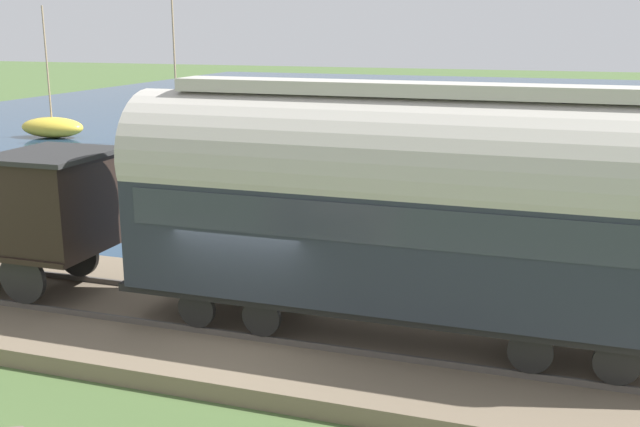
# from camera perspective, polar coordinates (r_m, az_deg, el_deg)

# --- Properties ---
(ground_plane) EXTENTS (200.00, 200.00, 0.00)m
(ground_plane) POSITION_cam_1_polar(r_m,az_deg,el_deg) (15.02, -5.32, -10.31)
(ground_plane) COLOR #476033
(harbor_water) EXTENTS (80.00, 80.00, 0.01)m
(harbor_water) POSITION_cam_1_polar(r_m,az_deg,el_deg) (56.87, 12.77, 7.52)
(harbor_water) COLOR navy
(harbor_water) RESTS_ON ground
(rail_embankment) EXTENTS (5.62, 56.00, 0.47)m
(rail_embankment) POSITION_cam_1_polar(r_m,az_deg,el_deg) (15.50, -4.35, -8.77)
(rail_embankment) COLOR #756651
(rail_embankment) RESTS_ON ground
(steam_locomotive) EXTENTS (2.48, 6.14, 3.22)m
(steam_locomotive) POSITION_cam_1_polar(r_m,az_deg,el_deg) (18.02, -22.58, 0.31)
(steam_locomotive) COLOR black
(steam_locomotive) RESTS_ON rail_embankment
(passenger_coach) EXTENTS (2.55, 10.92, 4.76)m
(passenger_coach) POSITION_cam_1_polar(r_m,az_deg,el_deg) (13.79, 6.34, 0.90)
(passenger_coach) COLOR black
(passenger_coach) RESTS_ON rail_embankment
(sailboat_yellow) EXTENTS (2.18, 3.90, 7.27)m
(sailboat_yellow) POSITION_cam_1_polar(r_m,az_deg,el_deg) (45.40, -19.72, 6.24)
(sailboat_yellow) COLOR gold
(sailboat_yellow) RESTS_ON harbor_water
(sailboat_green) EXTENTS (2.08, 3.64, 8.15)m
(sailboat_green) POSITION_cam_1_polar(r_m,az_deg,el_deg) (40.94, -10.77, 6.12)
(sailboat_green) COLOR #236B42
(sailboat_green) RESTS_ON harbor_water
(rowboat_off_pier) EXTENTS (1.84, 2.48, 0.49)m
(rowboat_off_pier) POSITION_cam_1_polar(r_m,az_deg,el_deg) (29.90, -20.18, 1.78)
(rowboat_off_pier) COLOR beige
(rowboat_off_pier) RESTS_ON harbor_water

